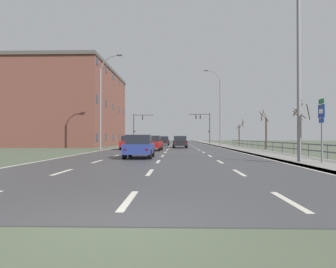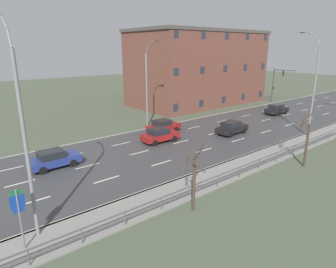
% 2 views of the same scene
% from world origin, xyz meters
% --- Properties ---
extents(ground_plane, '(160.00, 160.00, 0.12)m').
position_xyz_m(ground_plane, '(0.00, 48.00, -0.06)').
color(ground_plane, '#4C5642').
extents(road_asphalt_strip, '(14.00, 120.00, 0.03)m').
position_xyz_m(road_asphalt_strip, '(0.00, 59.99, 0.01)').
color(road_asphalt_strip, '#3D3D3F').
rests_on(road_asphalt_strip, ground).
extents(sidewalk_right, '(3.00, 120.00, 0.12)m').
position_xyz_m(sidewalk_right, '(8.43, 60.00, 0.06)').
color(sidewalk_right, gray).
rests_on(sidewalk_right, ground).
extents(guardrail, '(0.07, 38.90, 1.00)m').
position_xyz_m(guardrail, '(9.85, 25.13, 0.71)').
color(guardrail, '#515459').
rests_on(guardrail, ground).
extents(street_lamp_foreground, '(2.44, 0.24, 11.43)m').
position_xyz_m(street_lamp_foreground, '(7.46, 11.92, 5.60)').
color(street_lamp_foreground, slate).
rests_on(street_lamp_foreground, ground).
extents(street_lamp_midground, '(2.49, 0.24, 11.58)m').
position_xyz_m(street_lamp_midground, '(7.46, 41.91, 5.67)').
color(street_lamp_midground, slate).
rests_on(street_lamp_midground, ground).
extents(street_lamp_left_bank, '(2.55, 0.24, 10.79)m').
position_xyz_m(street_lamp_left_bank, '(-7.44, 29.91, 5.28)').
color(street_lamp_left_bank, slate).
rests_on(street_lamp_left_bank, ground).
extents(highway_sign, '(0.09, 0.68, 3.38)m').
position_xyz_m(highway_sign, '(8.39, 11.04, 2.16)').
color(highway_sign, slate).
rests_on(highway_sign, ground).
extents(traffic_signal_right, '(4.50, 0.36, 6.45)m').
position_xyz_m(traffic_signal_right, '(6.87, 59.79, 4.37)').
color(traffic_signal_right, '#38383A').
rests_on(traffic_signal_right, ground).
extents(traffic_signal_left, '(4.20, 0.36, 6.23)m').
position_xyz_m(traffic_signal_left, '(-7.21, 58.91, 4.02)').
color(traffic_signal_left, '#38383A').
rests_on(traffic_signal_left, ground).
extents(car_near_right, '(1.86, 4.11, 1.57)m').
position_xyz_m(car_near_right, '(-4.24, 29.87, 0.80)').
color(car_near_right, maroon).
rests_on(car_near_right, ground).
extents(car_near_left, '(1.99, 4.18, 1.57)m').
position_xyz_m(car_near_left, '(-1.47, 27.25, 0.80)').
color(car_near_left, maroon).
rests_on(car_near_left, ground).
extents(car_far_left, '(1.85, 4.11, 1.57)m').
position_xyz_m(car_far_left, '(-1.23, 49.66, 0.80)').
color(car_far_left, black).
rests_on(car_far_left, ground).
extents(car_mid_centre, '(1.87, 4.12, 1.57)m').
position_xyz_m(car_mid_centre, '(-1.46, 15.89, 0.80)').
color(car_mid_centre, navy).
rests_on(car_mid_centre, ground).
extents(car_distant, '(1.95, 4.16, 1.57)m').
position_xyz_m(car_distant, '(1.45, 35.71, 0.80)').
color(car_distant, black).
rests_on(car_distant, ground).
extents(brick_building, '(13.03, 24.21, 12.81)m').
position_xyz_m(brick_building, '(-16.12, 47.23, 6.42)').
color(brick_building, brown).
rests_on(brick_building, ground).
extents(bare_tree_near, '(1.46, 1.41, 4.44)m').
position_xyz_m(bare_tree_near, '(10.98, 20.31, 2.02)').
color(bare_tree_near, '#423328').
rests_on(bare_tree_near, ground).
extents(bare_tree_mid, '(1.04, 1.63, 4.83)m').
position_xyz_m(bare_tree_mid, '(11.75, 32.72, 2.24)').
color(bare_tree_mid, '#423328').
rests_on(bare_tree_mid, ground).
extents(bare_tree_far, '(1.30, 1.70, 4.35)m').
position_xyz_m(bare_tree_far, '(11.37, 46.41, 1.92)').
color(bare_tree_far, '#423328').
rests_on(bare_tree_far, ground).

